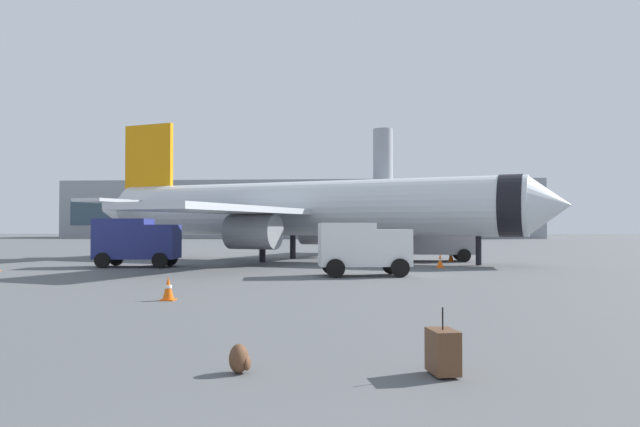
# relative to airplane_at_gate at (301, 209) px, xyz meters

# --- Properties ---
(airplane_at_gate) EXTENTS (34.86, 31.86, 10.50)m
(airplane_at_gate) POSITION_rel_airplane_at_gate_xyz_m (0.00, 0.00, 0.00)
(airplane_at_gate) COLOR silver
(airplane_at_gate) RESTS_ON ground
(service_truck) EXTENTS (4.92, 2.75, 2.90)m
(service_truck) POSITION_rel_airplane_at_gate_xyz_m (-9.20, -6.94, -2.05)
(service_truck) COLOR navy
(service_truck) RESTS_ON ground
(fuel_truck) EXTENTS (6.04, 2.80, 3.20)m
(fuel_truck) POSITION_rel_airplane_at_gate_xyz_m (9.08, 0.70, -1.88)
(fuel_truck) COLOR gray
(fuel_truck) RESTS_ON ground
(cargo_van) EXTENTS (4.66, 2.92, 2.60)m
(cargo_van) POSITION_rel_airplane_at_gate_xyz_m (4.41, -12.64, -2.21)
(cargo_van) COLOR white
(cargo_van) RESTS_ON ground
(safety_cone_near) EXTENTS (0.44, 0.44, 0.79)m
(safety_cone_near) POSITION_rel_airplane_at_gate_xyz_m (-1.91, -22.92, -3.27)
(safety_cone_near) COLOR #F2590C
(safety_cone_near) RESTS_ON ground
(safety_cone_mid) EXTENTS (0.44, 0.44, 0.84)m
(safety_cone_mid) POSITION_rel_airplane_at_gate_xyz_m (8.91, -6.37, -3.24)
(safety_cone_mid) COLOR #F2590C
(safety_cone_mid) RESTS_ON ground
(safety_cone_far) EXTENTS (0.44, 0.44, 0.75)m
(safety_cone_far) POSITION_rel_airplane_at_gate_xyz_m (10.48, 0.28, -3.29)
(safety_cone_far) COLOR #F2590C
(safety_cone_far) RESTS_ON ground
(rolling_suitcase) EXTENTS (0.54, 0.71, 1.10)m
(rolling_suitcase) POSITION_rel_airplane_at_gate_xyz_m (5.76, -32.32, -3.27)
(rolling_suitcase) COLOR brown
(rolling_suitcase) RESTS_ON ground
(traveller_backpack) EXTENTS (0.36, 0.40, 0.48)m
(traveller_backpack) POSITION_rel_airplane_at_gate_xyz_m (2.45, -32.41, -3.42)
(traveller_backpack) COLOR brown
(traveller_backpack) RESTS_ON ground
(terminal_building) EXTENTS (102.16, 21.32, 24.33)m
(terminal_building) POSITION_rel_airplane_at_gate_xyz_m (-9.73, 93.01, 2.61)
(terminal_building) COLOR gray
(terminal_building) RESTS_ON ground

